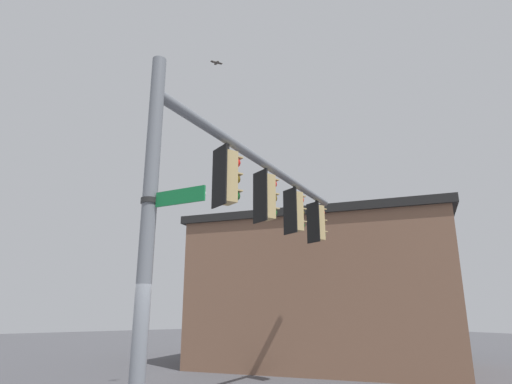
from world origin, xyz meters
TOP-DOWN VIEW (x-y plane):
  - signal_pole at (0.00, 0.00)m, footprint 0.22×0.22m
  - mast_arm at (-1.89, 3.62)m, footprint 3.95×7.34m
  - traffic_light_nearest_pole at (-0.99, 1.92)m, footprint 0.54×0.49m
  - traffic_light_mid_inner at (-1.79, 3.45)m, footprint 0.54×0.49m
  - traffic_light_mid_outer at (-2.59, 4.99)m, footprint 0.54×0.49m
  - traffic_light_arm_end at (-3.39, 6.52)m, footprint 0.54×0.49m
  - street_name_sign at (0.26, 0.13)m, footprint 1.02×0.61m
  - bird_flying at (-3.16, 2.77)m, footprint 0.23×0.37m
  - storefront_building at (-7.04, 10.27)m, footprint 12.03×11.35m

SIDE VIEW (x-z plane):
  - storefront_building at x=-7.04m, z-range 0.01..5.72m
  - signal_pole at x=0.00m, z-range 0.00..6.11m
  - street_name_sign at x=0.26m, z-range 3.60..3.82m
  - traffic_light_nearest_pole at x=-0.99m, z-range 4.02..5.34m
  - traffic_light_mid_inner at x=-1.79m, z-range 4.02..5.34m
  - traffic_light_mid_outer at x=-2.59m, z-range 4.02..5.34m
  - traffic_light_arm_end at x=-3.39m, z-range 4.02..5.34m
  - mast_arm at x=-1.89m, z-range 5.38..5.58m
  - bird_flying at x=-3.16m, z-range 8.68..8.77m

